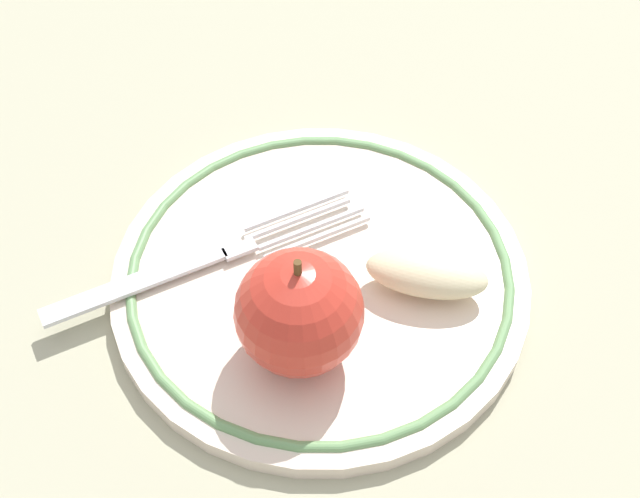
% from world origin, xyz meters
% --- Properties ---
extents(ground_plane, '(2.00, 2.00, 0.00)m').
position_xyz_m(ground_plane, '(0.00, 0.00, 0.00)').
color(ground_plane, '#A9A689').
extents(plate, '(0.24, 0.24, 0.01)m').
position_xyz_m(plate, '(-0.00, 0.01, 0.01)').
color(plate, beige).
rests_on(plate, ground_plane).
extents(apple_red_whole, '(0.07, 0.07, 0.07)m').
position_xyz_m(apple_red_whole, '(0.05, -0.01, 0.05)').
color(apple_red_whole, red).
rests_on(apple_red_whole, plate).
extents(apple_slice_front, '(0.05, 0.07, 0.02)m').
position_xyz_m(apple_slice_front, '(0.02, 0.07, 0.02)').
color(apple_slice_front, beige).
rests_on(apple_slice_front, plate).
extents(fork, '(0.09, 0.19, 0.00)m').
position_xyz_m(fork, '(-0.01, -0.06, 0.02)').
color(fork, silver).
rests_on(fork, plate).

